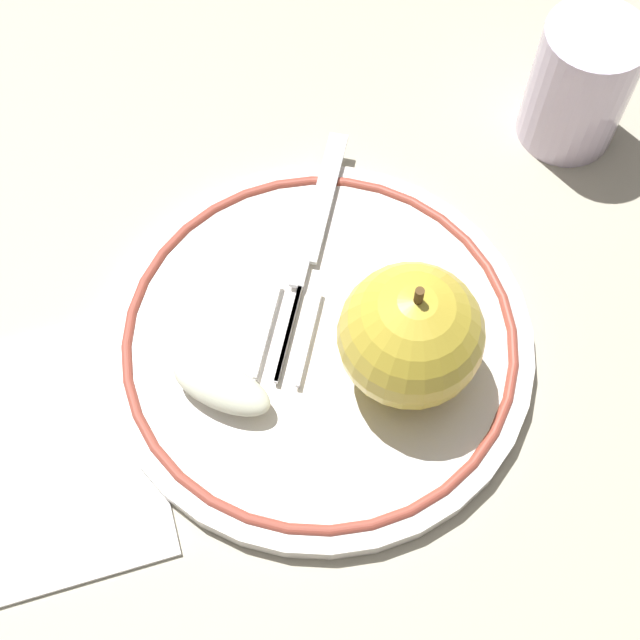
{
  "coord_description": "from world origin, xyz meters",
  "views": [
    {
      "loc": [
        -0.23,
        -0.05,
        0.47
      ],
      "look_at": [
        -0.02,
        -0.02,
        0.04
      ],
      "focal_mm": 50.0,
      "sensor_mm": 36.0,
      "label": 1
    }
  ],
  "objects_px": {
    "fork": "(312,243)",
    "apple_slice_front": "(222,387)",
    "apple_red_whole": "(411,336)",
    "drinking_glass": "(580,85)",
    "napkin_folded": "(20,460)",
    "plate": "(320,342)"
  },
  "relations": [
    {
      "from": "fork",
      "to": "apple_slice_front",
      "type": "bearing_deg",
      "value": -14.4
    },
    {
      "from": "apple_red_whole",
      "to": "apple_slice_front",
      "type": "bearing_deg",
      "value": 107.89
    },
    {
      "from": "apple_red_whole",
      "to": "fork",
      "type": "distance_m",
      "value": 0.1
    },
    {
      "from": "drinking_glass",
      "to": "napkin_folded",
      "type": "height_order",
      "value": "drinking_glass"
    },
    {
      "from": "apple_slice_front",
      "to": "drinking_glass",
      "type": "xyz_separation_m",
      "value": [
        0.22,
        -0.18,
        0.02
      ]
    },
    {
      "from": "plate",
      "to": "apple_slice_front",
      "type": "xyz_separation_m",
      "value": [
        -0.04,
        0.05,
        0.02
      ]
    },
    {
      "from": "fork",
      "to": "drinking_glass",
      "type": "xyz_separation_m",
      "value": [
        0.12,
        -0.15,
        0.03
      ]
    },
    {
      "from": "apple_slice_front",
      "to": "napkin_folded",
      "type": "xyz_separation_m",
      "value": [
        -0.05,
        0.1,
        -0.02
      ]
    },
    {
      "from": "plate",
      "to": "napkin_folded",
      "type": "relative_size",
      "value": 1.64
    },
    {
      "from": "drinking_glass",
      "to": "napkin_folded",
      "type": "xyz_separation_m",
      "value": [
        -0.27,
        0.29,
        -0.04
      ]
    },
    {
      "from": "plate",
      "to": "apple_slice_front",
      "type": "distance_m",
      "value": 0.07
    },
    {
      "from": "drinking_glass",
      "to": "napkin_folded",
      "type": "bearing_deg",
      "value": 133.86
    },
    {
      "from": "plate",
      "to": "napkin_folded",
      "type": "height_order",
      "value": "plate"
    },
    {
      "from": "drinking_glass",
      "to": "napkin_folded",
      "type": "relative_size",
      "value": 0.58
    },
    {
      "from": "plate",
      "to": "apple_red_whole",
      "type": "bearing_deg",
      "value": -103.13
    },
    {
      "from": "plate",
      "to": "apple_red_whole",
      "type": "relative_size",
      "value": 2.81
    },
    {
      "from": "fork",
      "to": "napkin_folded",
      "type": "height_order",
      "value": "fork"
    },
    {
      "from": "apple_red_whole",
      "to": "drinking_glass",
      "type": "height_order",
      "value": "apple_red_whole"
    },
    {
      "from": "apple_slice_front",
      "to": "drinking_glass",
      "type": "distance_m",
      "value": 0.29
    },
    {
      "from": "apple_slice_front",
      "to": "fork",
      "type": "height_order",
      "value": "apple_slice_front"
    },
    {
      "from": "apple_red_whole",
      "to": "fork",
      "type": "bearing_deg",
      "value": 41.55
    },
    {
      "from": "apple_slice_front",
      "to": "fork",
      "type": "distance_m",
      "value": 0.11
    }
  ]
}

